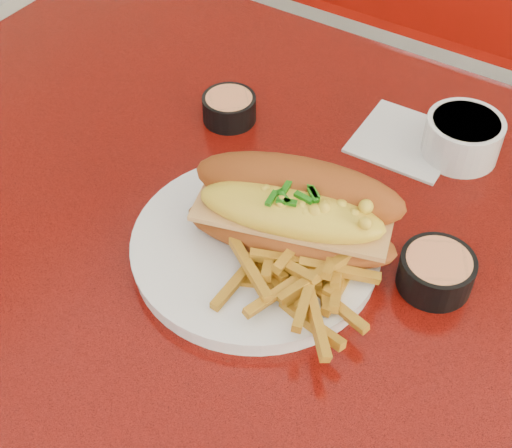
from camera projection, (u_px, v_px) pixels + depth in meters
The scene contains 10 objects.
diner_table at pixel (314, 374), 0.77m from camera, with size 1.23×0.83×0.77m.
booth_bench_far at pixel (498, 171), 1.47m from camera, with size 1.20×0.51×0.90m.
dinner_plate at pixel (256, 246), 0.67m from camera, with size 0.24×0.24×0.02m.
mac_hoagie at pixel (294, 211), 0.64m from camera, with size 0.21×0.15×0.09m.
fries_pile at pixel (299, 266), 0.62m from camera, with size 0.12×0.10×0.03m, color gold, non-canonical shape.
fork at pixel (315, 246), 0.66m from camera, with size 0.08×0.15×0.00m.
gravy_ramekin at pixel (463, 137), 0.76m from camera, with size 0.09×0.09×0.05m.
sauce_cup_left at pixel (229, 107), 0.81m from camera, with size 0.08×0.08×0.03m.
sauce_cup_right at pixel (436, 271), 0.64m from camera, with size 0.07×0.07×0.03m.
paper_napkin at pixel (406, 140), 0.79m from camera, with size 0.11×0.11×0.00m, color white.
Camera 1 is at (0.17, -0.38, 1.28)m, focal length 50.00 mm.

